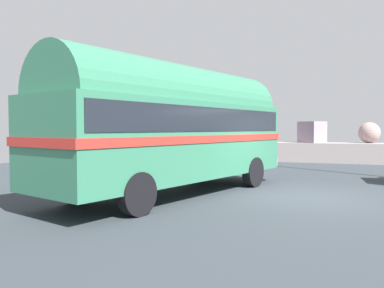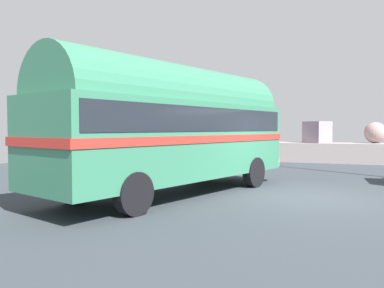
# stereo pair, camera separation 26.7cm
# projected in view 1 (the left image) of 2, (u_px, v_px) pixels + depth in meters

# --- Properties ---
(ground) EXTENTS (32.00, 26.00, 0.02)m
(ground) POSITION_uv_depth(u_px,v_px,m) (305.00, 197.00, 10.56)
(ground) COLOR #30383D
(breakwater) EXTENTS (31.36, 2.23, 2.41)m
(breakwater) POSITION_uv_depth(u_px,v_px,m) (309.00, 149.00, 21.77)
(breakwater) COLOR gray
(breakwater) RESTS_ON ground
(vintage_coach) EXTENTS (4.96, 8.90, 3.70)m
(vintage_coach) POSITION_uv_depth(u_px,v_px,m) (175.00, 123.00, 10.93)
(vintage_coach) COLOR black
(vintage_coach) RESTS_ON ground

